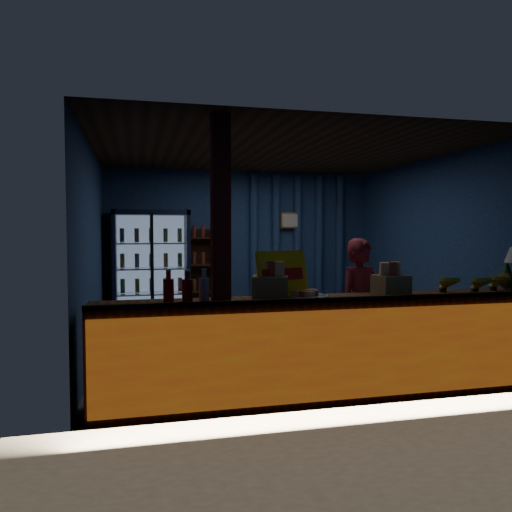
{
  "coord_description": "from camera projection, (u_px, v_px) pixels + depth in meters",
  "views": [
    {
      "loc": [
        -1.77,
        -6.27,
        1.58
      ],
      "look_at": [
        -0.32,
        -0.2,
        1.26
      ],
      "focal_mm": 35.0,
      "sensor_mm": 36.0,
      "label": 1
    }
  ],
  "objects": [
    {
      "name": "counter",
      "position": [
        331.0,
        347.0,
        4.71
      ],
      "size": [
        4.4,
        0.57,
        0.99
      ],
      "color": "brown",
      "rests_on": "ground"
    },
    {
      "name": "framed_picture",
      "position": [
        290.0,
        220.0,
        8.73
      ],
      "size": [
        0.36,
        0.04,
        0.28
      ],
      "color": "gold",
      "rests_on": "room_walls"
    },
    {
      "name": "soda_bottles",
      "position": [
        187.0,
        290.0,
        4.29
      ],
      "size": [
        0.4,
        0.17,
        0.3
      ],
      "color": "red",
      "rests_on": "counter"
    },
    {
      "name": "support_post",
      "position": [
        221.0,
        262.0,
        4.43
      ],
      "size": [
        0.16,
        0.16,
        2.6
      ],
      "primitive_type": "cube",
      "color": "maroon",
      "rests_on": "ground"
    },
    {
      "name": "room_walls",
      "position": [
        276.0,
        231.0,
        6.51
      ],
      "size": [
        4.6,
        4.6,
        4.6
      ],
      "color": "navy",
      "rests_on": "ground"
    },
    {
      "name": "ground",
      "position": [
        276.0,
        350.0,
        6.59
      ],
      "size": [
        4.6,
        4.6,
        0.0
      ],
      "primitive_type": "plane",
      "color": "#515154",
      "rests_on": "ground"
    },
    {
      "name": "curtain_folds",
      "position": [
        298.0,
        246.0,
        8.83
      ],
      "size": [
        1.74,
        0.14,
        2.5
      ],
      "color": "navy",
      "rests_on": "room_walls"
    },
    {
      "name": "side_table",
      "position": [
        277.0,
        313.0,
        8.04
      ],
      "size": [
        0.52,
        0.39,
        0.56
      ],
      "color": "#371D11",
      "rests_on": "ground"
    },
    {
      "name": "green_chair",
      "position": [
        325.0,
        311.0,
        8.12
      ],
      "size": [
        0.6,
        0.62,
        0.53
      ],
      "primitive_type": "imported",
      "rotation": [
        0.0,
        0.0,
        3.21
      ],
      "color": "#51A258",
      "rests_on": "ground"
    },
    {
      "name": "pineapple",
      "position": [
        506.0,
        277.0,
        5.3
      ],
      "size": [
        0.18,
        0.18,
        0.31
      ],
      "color": "brown",
      "rests_on": "counter"
    },
    {
      "name": "yellow_sign",
      "position": [
        282.0,
        274.0,
        4.69
      ],
      "size": [
        0.55,
        0.29,
        0.44
      ],
      "color": "yellow",
      "rests_on": "counter"
    },
    {
      "name": "pastry_tray",
      "position": [
        307.0,
        295.0,
        4.69
      ],
      "size": [
        0.41,
        0.41,
        0.07
      ],
      "color": "silver",
      "rests_on": "counter"
    },
    {
      "name": "beverage_cooler",
      "position": [
        151.0,
        270.0,
        8.04
      ],
      "size": [
        1.2,
        0.62,
        1.9
      ],
      "color": "black",
      "rests_on": "ground"
    },
    {
      "name": "bottle_shelf",
      "position": [
        203.0,
        277.0,
        8.38
      ],
      "size": [
        0.5,
        0.28,
        1.6
      ],
      "color": "#371D11",
      "rests_on": "ground"
    },
    {
      "name": "dirt_apron",
      "position": [
        454.0,
        503.0,
        2.9
      ],
      "size": [
        5.6,
        5.6,
        0.0
      ],
      "primitive_type": "plane",
      "color": "brown",
      "rests_on": "ground"
    },
    {
      "name": "snack_box_centre",
      "position": [
        391.0,
        284.0,
        4.83
      ],
      "size": [
        0.34,
        0.29,
        0.32
      ],
      "color": "olive",
      "rests_on": "counter"
    },
    {
      "name": "shopkeeper",
      "position": [
        361.0,
        308.0,
        5.33
      ],
      "size": [
        0.61,
        0.47,
        1.49
      ],
      "primitive_type": "imported",
      "rotation": [
        0.0,
        0.0,
        0.23
      ],
      "color": "maroon",
      "rests_on": "ground"
    },
    {
      "name": "banana_bunches",
      "position": [
        473.0,
        283.0,
        5.07
      ],
      "size": [
        0.85,
        0.32,
        0.19
      ],
      "color": "yellow",
      "rests_on": "counter"
    },
    {
      "name": "snack_box_left",
      "position": [
        270.0,
        286.0,
        4.6
      ],
      "size": [
        0.39,
        0.35,
        0.34
      ],
      "color": "olive",
      "rests_on": "counter"
    }
  ]
}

